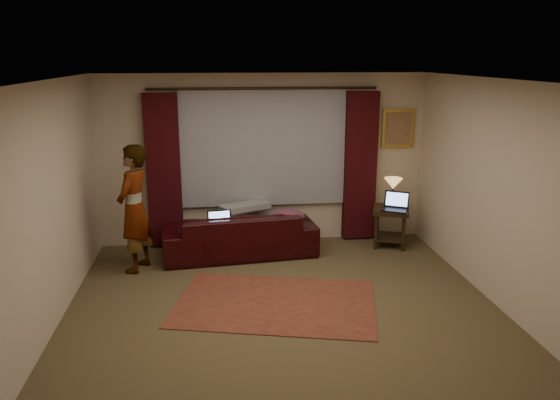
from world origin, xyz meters
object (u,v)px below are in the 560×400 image
object	(u,v)px
person	(134,209)
laptop_table	(395,202)
tiffany_lamp	(393,192)
sofa	(239,226)
laptop_sofa	(221,221)
end_table	(390,227)

from	to	relation	value
person	laptop_table	bearing A→B (deg)	114.27
tiffany_lamp	laptop_table	distance (m)	0.24
sofa	person	xyz separation A→B (m)	(-1.41, -0.41, 0.42)
laptop_sofa	end_table	world-z (taller)	laptop_sofa
sofa	person	world-z (taller)	person
tiffany_lamp	laptop_table	size ratio (longest dim) A/B	1.11
sofa	tiffany_lamp	size ratio (longest dim) A/B	4.99
end_table	laptop_table	bearing A→B (deg)	-88.70
laptop_table	person	bearing A→B (deg)	-144.64
laptop_sofa	laptop_table	xyz separation A→B (m)	(2.58, 0.12, 0.17)
laptop_table	person	size ratio (longest dim) A/B	0.23
tiffany_lamp	sofa	bearing A→B (deg)	-175.59
laptop_sofa	tiffany_lamp	bearing A→B (deg)	-0.87
sofa	end_table	xyz separation A→B (m)	(2.31, 0.10, -0.14)
end_table	person	size ratio (longest dim) A/B	0.35
sofa	person	distance (m)	1.53
end_table	person	xyz separation A→B (m)	(-3.73, -0.51, 0.56)
laptop_sofa	laptop_table	distance (m)	2.59
laptop_sofa	person	world-z (taller)	person
laptop_table	sofa	bearing A→B (deg)	-151.30
end_table	person	world-z (taller)	person
end_table	laptop_table	xyz separation A→B (m)	(0.00, -0.14, 0.44)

